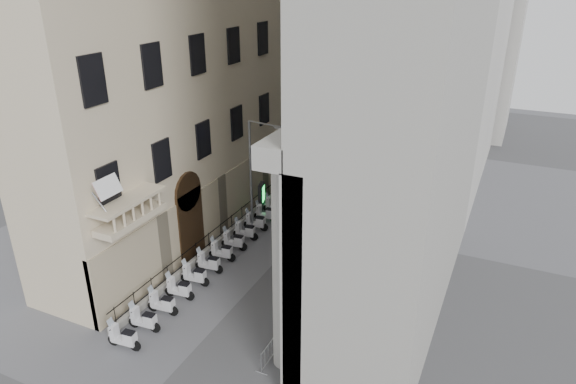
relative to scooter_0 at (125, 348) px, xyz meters
The scene contains 30 objects.
iron_fence 14.43m from the scooter_0, 95.05° to the left, with size 0.30×28.00×1.40m, color black, non-canonical shape.
blue_awning 23.50m from the scooter_0, 72.21° to the left, with size 1.60×3.00×3.00m, color navy, non-canonical shape.
flag 1.68m from the scooter_0, 125.20° to the left, with size 1.00×1.40×8.20m, color #9E0C11, non-canonical shape.
scooter_0 is the anchor object (origin of this frame).
scooter_1 1.46m from the scooter_0, 90.00° to the left, with size 0.56×1.40×1.50m, color silver, non-canonical shape.
scooter_2 2.92m from the scooter_0, 90.00° to the left, with size 0.56×1.40×1.50m, color silver, non-canonical shape.
scooter_3 4.38m from the scooter_0, 90.00° to the left, with size 0.56×1.40×1.50m, color silver, non-canonical shape.
scooter_4 5.85m from the scooter_0, 90.00° to the left, with size 0.56×1.40×1.50m, color silver, non-canonical shape.
scooter_5 7.31m from the scooter_0, 90.00° to the left, with size 0.56×1.40×1.50m, color silver, non-canonical shape.
scooter_6 8.77m from the scooter_0, 90.00° to the left, with size 0.56×1.40×1.50m, color silver, non-canonical shape.
scooter_7 10.23m from the scooter_0, 90.00° to the left, with size 0.56×1.40×1.50m, color silver, non-canonical shape.
scooter_8 11.69m from the scooter_0, 90.00° to the left, with size 0.56×1.40×1.50m, color silver, non-canonical shape.
scooter_9 13.15m from the scooter_0, 90.00° to the left, with size 0.56×1.40×1.50m, color silver, non-canonical shape.
scooter_10 14.62m from the scooter_0, 90.00° to the left, with size 0.56×1.40×1.50m, color silver, non-canonical shape.
scooter_11 16.08m from the scooter_0, 90.00° to the left, with size 0.56×1.40×1.50m, color silver, non-canonical shape.
scooter_12 17.54m from the scooter_0, 90.00° to the left, with size 0.56×1.40×1.50m, color silver, non-canonical shape.
scooter_13 19.00m from the scooter_0, 90.00° to the left, with size 0.56×1.40×1.50m, color silver, non-canonical shape.
scooter_14 20.46m from the scooter_0, 90.00° to the left, with size 0.56×1.40×1.50m, color silver, non-canonical shape.
barrier_0 7.03m from the scooter_0, 19.82° to the left, with size 0.60×2.40×1.10m, color #ACAEB4, non-canonical shape.
barrier_1 8.22m from the scooter_0, 36.45° to the left, with size 0.60×2.40×1.10m, color #ACAEB4, non-canonical shape.
barrier_2 9.91m from the scooter_0, 48.16° to the left, with size 0.60×2.40×1.10m, color #ACAEB4, non-canonical shape.
barrier_3 11.89m from the scooter_0, 56.22° to the left, with size 0.60×2.40×1.10m, color #ACAEB4, non-canonical shape.
barrier_4 14.04m from the scooter_0, 61.90° to the left, with size 0.60×2.40×1.10m, color #ACAEB4, non-canonical shape.
barrier_5 16.28m from the scooter_0, 66.05° to the left, with size 0.60×2.40×1.10m, color #ACAEB4, non-canonical shape.
security_tent 24.68m from the scooter_0, 87.25° to the left, with size 3.57×3.57×2.90m.
street_lamp 13.74m from the scooter_0, 89.66° to the left, with size 2.51×0.61×7.75m.
info_kiosk 16.32m from the scooter_0, 94.10° to the left, with size 0.53×1.01×2.05m.
pedestrian_a 16.65m from the scooter_0, 82.68° to the left, with size 0.61×0.40×1.67m, color #0D1237.
pedestrian_b 24.54m from the scooter_0, 78.46° to the left, with size 0.91×0.71×1.87m, color black.
pedestrian_c 28.49m from the scooter_0, 82.78° to the left, with size 0.77×0.50×1.57m, color black.
Camera 1 is at (11.98, -10.65, 16.39)m, focal length 32.00 mm.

